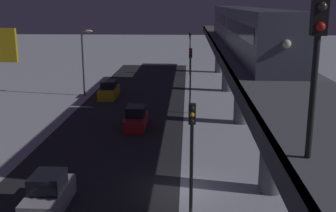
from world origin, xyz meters
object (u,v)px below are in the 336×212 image
Objects in this scene: subway_train at (242,26)px; traffic_light_near at (192,152)px; sedan_yellow at (109,91)px; rail_signal at (317,51)px; traffic_light_mid at (190,71)px; sedan_silver at (49,195)px; sedan_red_2 at (136,119)px; traffic_light_far at (190,47)px.

traffic_light_near is (4.65, 21.72, -4.39)m from subway_train.
traffic_light_near reaches higher than sedan_yellow.
sedan_yellow is at bearing -72.31° from traffic_light_near.
sedan_yellow is at bearing -71.57° from rail_signal.
traffic_light_mid is (0.00, -22.59, 0.00)m from traffic_light_near.
subway_train is 5.76× the size of traffic_light_mid.
subway_train is at bearing -102.07° from traffic_light_near.
traffic_light_near reaches higher than sedan_silver.
sedan_yellow is (4.60, -11.98, 0.00)m from sedan_red_2.
subway_train reaches higher than sedan_silver.
subway_train reaches higher than traffic_light_far.
traffic_light_mid is (-9.30, 6.57, 3.40)m from sedan_yellow.
traffic_light_mid is at bearing -10.58° from subway_train.
rail_signal reaches higher than sedan_yellow.
sedan_yellow is 26.87m from sedan_silver.
rail_signal is at bearing -72.86° from sedan_red_2.
traffic_light_far is (-9.30, -16.02, 3.40)m from sedan_yellow.
sedan_silver is at bearing 69.67° from traffic_light_mid.
sedan_silver is 0.66× the size of traffic_light_far.
sedan_red_2 is at bearing -74.70° from traffic_light_near.
sedan_yellow is 30.79m from traffic_light_near.
subway_train reaches higher than traffic_light_near.
subway_train is at bearing 151.93° from sedan_yellow.
sedan_red_2 is (9.35, 4.54, -7.79)m from subway_train.
traffic_light_near is 45.18m from traffic_light_far.
sedan_silver is 8.56m from traffic_light_near.
rail_signal is 0.94× the size of sedan_silver.
traffic_light_far is (2.90, -52.62, -5.34)m from rail_signal.
traffic_light_far reaches higher than sedan_red_2.
sedan_silver is (10.40, -9.80, -8.74)m from rail_signal.
traffic_light_mid is (4.65, -0.87, -4.39)m from subway_train.
subway_train reaches higher than traffic_light_mid.
rail_signal is at bearing 93.15° from traffic_light_far.
subway_train is 5.76× the size of traffic_light_far.
sedan_yellow is (12.20, -36.61, -8.74)m from rail_signal.
traffic_light_mid is at bearing -110.33° from sedan_silver.
sedan_silver is (12.15, 19.37, -7.79)m from subway_train.
traffic_light_near is at bearing 90.00° from traffic_light_mid.
subway_train is at bearing -93.43° from rail_signal.
traffic_light_near is (-4.70, 17.18, 3.40)m from sedan_red_2.
sedan_silver is (2.80, 14.83, 0.00)m from sedan_red_2.
traffic_light_mid is at bearing -84.49° from rail_signal.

